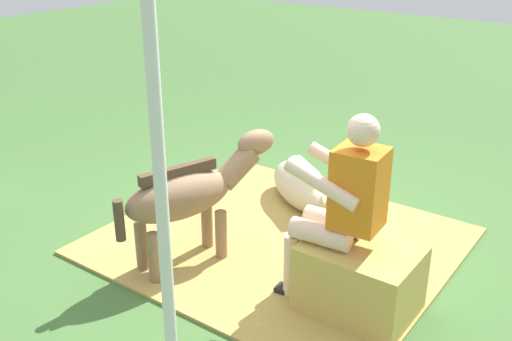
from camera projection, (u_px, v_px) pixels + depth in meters
The scene contains 7 objects.
ground_plane at pixel (266, 242), 4.83m from camera, with size 24.00×24.00×0.00m, color #426B33.
hay_patch at pixel (278, 241), 4.82m from camera, with size 2.62×2.34×0.02m, color tan.
hay_bale at pixel (359, 279), 3.91m from camera, with size 0.73×0.55×0.48m, color tan.
person_seated at pixel (341, 203), 3.79m from camera, with size 0.68×0.44×1.36m.
pony_standing at pixel (190, 194), 4.34m from camera, with size 0.62×1.31×0.93m.
pony_lying at pixel (306, 189), 5.31m from camera, with size 1.25×0.99×0.42m.
tent_pole_left at pixel (164, 231), 2.69m from camera, with size 0.06×0.06×2.25m, color silver.
Camera 1 is at (-2.40, 3.46, 2.43)m, focal length 42.05 mm.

